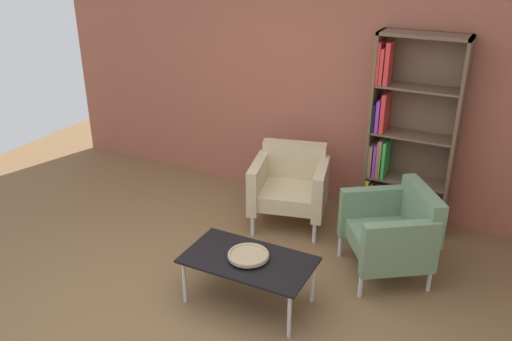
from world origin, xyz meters
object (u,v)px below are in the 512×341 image
Objects in this scene: decorative_bowl at (248,255)px; armchair_spare_guest at (290,184)px; coffee_table_low at (248,262)px; armchair_near_window at (393,230)px; bookshelf_tall at (403,136)px.

decorative_bowl is 0.38× the size of armchair_spare_guest.
decorative_bowl is at bearing 45.00° from coffee_table_low.
armchair_spare_guest is (-0.23, 1.34, 0.05)m from coffee_table_low.
coffee_table_low is at bearing -93.95° from armchair_spare_guest.
armchair_near_window is at bearing 45.61° from coffee_table_low.
coffee_table_low is 3.12× the size of decorative_bowl.
armchair_spare_guest is (-0.95, -0.49, -0.51)m from bookshelf_tall.
bookshelf_tall is 2.02m from decorative_bowl.
decorative_bowl is at bearing -111.37° from bookshelf_tall.
bookshelf_tall reaches higher than decorative_bowl.
bookshelf_tall is 2.24× the size of armchair_spare_guest.
bookshelf_tall is at bearing 13.30° from armchair_spare_guest.
decorative_bowl is 1.36m from armchair_spare_guest.
coffee_table_low is 1.06× the size of armchair_near_window.
armchair_near_window is at bearing -34.51° from armchair_spare_guest.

